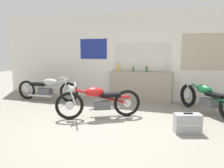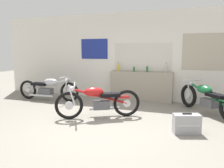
{
  "view_description": "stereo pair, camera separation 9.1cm",
  "coord_description": "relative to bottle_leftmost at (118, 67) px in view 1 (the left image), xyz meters",
  "views": [
    {
      "loc": [
        1.43,
        -3.85,
        1.56
      ],
      "look_at": [
        -0.36,
        1.59,
        0.7
      ],
      "focal_mm": 35.0,
      "sensor_mm": 36.0,
      "label": 1
    },
    {
      "loc": [
        1.52,
        -3.82,
        1.56
      ],
      "look_at": [
        -0.36,
        1.59,
        0.7
      ],
      "focal_mm": 35.0,
      "sensor_mm": 36.0,
      "label": 2
    }
  ],
  "objects": [
    {
      "name": "bottle_right_center",
      "position": [
        1.51,
        0.02,
        0.01
      ],
      "size": [
        0.06,
        0.06,
        0.3
      ],
      "color": "#B7B2A8",
      "rests_on": "sill_counter"
    },
    {
      "name": "wall_back",
      "position": [
        0.62,
        0.17,
        0.35
      ],
      "size": [
        10.0,
        0.07,
        2.8
      ],
      "color": "silver",
      "rests_on": "ground_plane"
    },
    {
      "name": "motorcycle_red",
      "position": [
        0.18,
        -2.12,
        -0.64
      ],
      "size": [
        1.79,
        1.07,
        0.83
      ],
      "color": "black",
      "rests_on": "ground_plane"
    },
    {
      "name": "hard_case_silver",
      "position": [
        2.16,
        -2.49,
        -0.86
      ],
      "size": [
        0.54,
        0.37,
        0.4
      ],
      "color": "#9E9EA3",
      "rests_on": "ground_plane"
    },
    {
      "name": "bottle_center",
      "position": [
        0.95,
        -0.06,
        -0.02
      ],
      "size": [
        0.06,
        0.06,
        0.22
      ],
      "color": "#23662D",
      "rests_on": "sill_counter"
    },
    {
      "name": "motorcycle_silver",
      "position": [
        -2.06,
        -0.94,
        -0.65
      ],
      "size": [
        2.14,
        0.64,
        0.79
      ],
      "color": "black",
      "rests_on": "ground_plane"
    },
    {
      "name": "sill_counter",
      "position": [
        0.75,
        -0.01,
        -0.59
      ],
      "size": [
        1.95,
        0.28,
        0.93
      ],
      "color": "gray",
      "rests_on": "ground_plane"
    },
    {
      "name": "ground_plane",
      "position": [
        0.6,
        -2.93,
        -1.05
      ],
      "size": [
        24.0,
        24.0,
        0.0
      ],
      "primitive_type": "plane",
      "color": "gray"
    },
    {
      "name": "motorcycle_green",
      "position": [
        2.62,
        -0.96,
        -0.65
      ],
      "size": [
        1.33,
        1.77,
        0.8
      ],
      "color": "black",
      "rests_on": "ground_plane"
    },
    {
      "name": "bottle_left_center",
      "position": [
        0.53,
        -0.05,
        -0.04
      ],
      "size": [
        0.06,
        0.06,
        0.19
      ],
      "color": "#23662D",
      "rests_on": "sill_counter"
    },
    {
      "name": "bottle_leftmost",
      "position": [
        0.0,
        0.0,
        0.0
      ],
      "size": [
        0.07,
        0.07,
        0.28
      ],
      "color": "gold",
      "rests_on": "sill_counter"
    }
  ]
}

